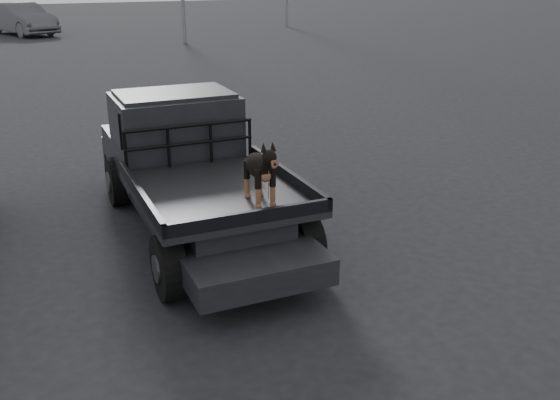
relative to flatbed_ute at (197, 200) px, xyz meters
name	(u,v)px	position (x,y,z in m)	size (l,w,h in m)	color
ground	(228,289)	(-0.17, -1.78, -0.46)	(120.00, 120.00, 0.00)	black
flatbed_ute	(197,200)	(0.00, 0.00, 0.00)	(2.00, 5.40, 0.92)	black
ute_cab	(175,122)	(0.00, 0.95, 0.90)	(1.72, 1.30, 0.88)	black
headache_rack	(190,145)	(0.00, 0.20, 0.74)	(1.80, 0.08, 0.55)	black
dog	(259,171)	(0.34, -1.52, 0.83)	(0.32, 0.60, 0.74)	black
distant_car_a	(22,19)	(-0.96, 28.97, 0.36)	(1.74, 4.99, 1.64)	#48484C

